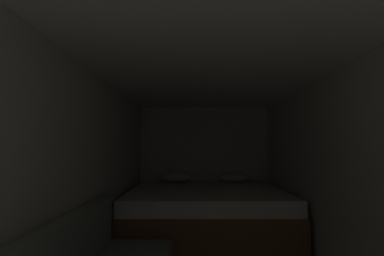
{
  "coord_description": "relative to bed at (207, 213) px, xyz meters",
  "views": [
    {
      "loc": [
        -0.18,
        -0.32,
        1.27
      ],
      "look_at": [
        -0.2,
        2.68,
        1.47
      ],
      "focal_mm": 27.34,
      "sensor_mm": 36.0,
      "label": 1
    }
  ],
  "objects": [
    {
      "name": "bed",
      "position": [
        0.0,
        0.0,
        0.0
      ],
      "size": [
        2.16,
        1.95,
        0.85
      ],
      "color": "brown",
      "rests_on": "ground"
    },
    {
      "name": "wall_right",
      "position": [
        1.17,
        -1.66,
        0.65
      ],
      "size": [
        0.05,
        5.35,
        1.99
      ],
      "primitive_type": "cube",
      "color": "silver",
      "rests_on": "ground"
    },
    {
      "name": "wall_left",
      "position": [
        -1.17,
        -1.66,
        0.65
      ],
      "size": [
        0.05,
        5.35,
        1.99
      ],
      "primitive_type": "cube",
      "color": "silver",
      "rests_on": "ground"
    },
    {
      "name": "ceiling_slab",
      "position": [
        0.0,
        -1.66,
        1.67
      ],
      "size": [
        2.38,
        5.35,
        0.05
      ],
      "primitive_type": "cube",
      "color": "white",
      "rests_on": "wall_left"
    },
    {
      "name": "wall_back",
      "position": [
        0.0,
        1.04,
        0.65
      ],
      "size": [
        2.38,
        0.05,
        1.99
      ],
      "primitive_type": "cube",
      "color": "silver",
      "rests_on": "ground"
    }
  ]
}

